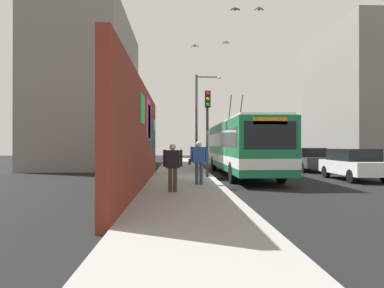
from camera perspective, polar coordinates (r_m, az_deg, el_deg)
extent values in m
plane|color=black|center=(17.79, 3.61, -5.89)|extent=(80.00, 80.00, 0.00)
cube|color=gray|center=(17.69, -1.58, -5.68)|extent=(48.00, 3.20, 0.15)
cube|color=maroon|center=(13.47, -8.74, 1.17)|extent=(13.57, 0.30, 4.17)
cube|color=#33D8E5|center=(19.07, -6.43, 1.50)|extent=(1.09, 0.02, 1.72)
cube|color=#F2338C|center=(15.32, -7.40, 4.30)|extent=(1.87, 0.02, 1.74)
cube|color=blue|center=(18.56, -6.54, 0.64)|extent=(1.08, 0.02, 1.01)
cube|color=green|center=(12.84, -8.36, 5.87)|extent=(1.32, 0.02, 1.09)
cube|color=blue|center=(15.83, -7.24, 3.55)|extent=(1.67, 0.02, 1.66)
cube|color=gray|center=(29.92, -16.82, 8.26)|extent=(13.69, 6.40, 12.32)
cube|color=black|center=(29.08, -10.64, 5.00)|extent=(11.64, 0.04, 1.10)
cube|color=black|center=(29.55, -10.64, 11.20)|extent=(11.64, 0.04, 1.10)
cube|color=gray|center=(38.58, 27.04, 7.14)|extent=(12.67, 7.80, 13.35)
cube|color=#19723F|center=(19.70, 8.28, -0.34)|extent=(12.43, 2.50, 2.53)
cube|color=silver|center=(19.74, 8.27, 3.51)|extent=(11.93, 2.30, 0.12)
cube|color=white|center=(19.71, 8.28, -2.42)|extent=(12.45, 2.52, 0.44)
cube|color=black|center=(13.67, 13.15, 1.45)|extent=(0.04, 2.12, 1.14)
cube|color=black|center=(19.70, 8.28, 0.76)|extent=(11.44, 2.53, 0.81)
cube|color=orange|center=(13.71, 13.14, 3.84)|extent=(0.06, 1.37, 0.28)
cylinder|color=black|center=(21.70, 8.26, 5.40)|extent=(1.43, 0.06, 2.00)
cylinder|color=black|center=(21.58, 6.42, 5.43)|extent=(1.43, 0.06, 2.00)
cylinder|color=black|center=(16.16, 14.89, -4.68)|extent=(1.00, 0.28, 1.00)
cylinder|color=black|center=(15.63, 6.94, -4.84)|extent=(1.00, 0.28, 1.00)
cylinder|color=black|center=(23.85, 9.15, -3.24)|extent=(1.00, 0.28, 1.00)
cylinder|color=black|center=(23.50, 3.74, -3.28)|extent=(1.00, 0.28, 1.00)
cube|color=white|center=(18.79, 25.78, -3.58)|extent=(4.06, 1.83, 0.66)
cube|color=black|center=(18.84, 25.66, -1.66)|extent=(2.44, 1.65, 0.60)
cylinder|color=black|center=(17.25, 25.50, -4.99)|extent=(0.64, 0.22, 0.64)
cylinder|color=black|center=(20.38, 26.01, -4.25)|extent=(0.64, 0.22, 0.64)
cylinder|color=black|center=(19.65, 21.81, -4.40)|extent=(0.64, 0.22, 0.64)
cube|color=#38383D|center=(24.34, 18.93, -2.81)|extent=(4.82, 1.84, 0.66)
cube|color=black|center=(24.41, 18.84, -1.33)|extent=(2.89, 1.65, 0.60)
cylinder|color=black|center=(23.21, 22.25, -3.75)|extent=(0.64, 0.22, 0.64)
cylinder|color=black|center=(22.58, 18.47, -3.86)|extent=(0.64, 0.22, 0.64)
cylinder|color=black|center=(26.13, 19.32, -3.36)|extent=(0.64, 0.22, 0.64)
cylinder|color=black|center=(25.57, 15.91, -3.43)|extent=(0.64, 0.22, 0.64)
cylinder|color=#2D3F59|center=(13.86, 1.55, -5.06)|extent=(0.14, 0.14, 0.88)
cylinder|color=#2D3F59|center=(13.85, 0.81, -5.06)|extent=(0.14, 0.14, 0.88)
cube|color=#264C99|center=(13.81, 1.18, -1.87)|extent=(0.22, 0.51, 0.66)
cylinder|color=#264C99|center=(13.84, 2.45, -1.73)|extent=(0.09, 0.09, 0.63)
cylinder|color=#264C99|center=(13.80, -0.09, -1.74)|extent=(0.09, 0.09, 0.63)
sphere|color=beige|center=(13.81, 1.18, -0.01)|extent=(0.24, 0.24, 0.24)
cube|color=black|center=(13.81, -0.38, -3.04)|extent=(0.14, 0.10, 0.24)
cylinder|color=#3F3326|center=(11.68, -2.87, -6.11)|extent=(0.14, 0.14, 0.82)
cylinder|color=#3F3326|center=(11.68, -3.71, -6.11)|extent=(0.14, 0.14, 0.82)
cube|color=black|center=(11.63, -3.29, -2.57)|extent=(0.22, 0.48, 0.62)
cylinder|color=black|center=(11.63, -1.86, -2.42)|extent=(0.09, 0.09, 0.59)
cylinder|color=black|center=(11.64, -4.72, -2.42)|extent=(0.09, 0.09, 0.59)
sphere|color=beige|center=(11.62, -3.29, -0.50)|extent=(0.22, 0.22, 0.22)
cylinder|color=#2D382D|center=(17.20, 2.62, 1.75)|extent=(0.14, 0.14, 4.40)
cube|color=black|center=(17.13, 2.69, 7.63)|extent=(0.20, 0.28, 0.84)
sphere|color=red|center=(17.06, 2.72, 8.61)|extent=(0.18, 0.18, 0.18)
sphere|color=yellow|center=(17.02, 2.72, 7.68)|extent=(0.18, 0.18, 0.18)
sphere|color=green|center=(16.98, 2.72, 6.74)|extent=(0.18, 0.18, 0.18)
cylinder|color=#4C4C51|center=(25.12, 0.77, 3.97)|extent=(0.18, 0.18, 6.89)
cylinder|color=#4C4C51|center=(25.63, 2.69, 11.32)|extent=(0.10, 1.69, 0.10)
ellipsoid|color=silver|center=(25.71, 4.59, 11.17)|extent=(0.44, 0.28, 0.20)
ellipsoid|color=gray|center=(24.39, 5.74, 16.77)|extent=(0.32, 0.14, 0.12)
cube|color=gray|center=(24.42, 6.08, 16.82)|extent=(0.20, 0.24, 0.17)
cube|color=gray|center=(24.38, 5.40, 16.85)|extent=(0.20, 0.24, 0.17)
ellipsoid|color=gray|center=(24.63, 0.49, 16.31)|extent=(0.32, 0.14, 0.12)
cube|color=gray|center=(24.64, 0.83, 16.37)|extent=(0.20, 0.23, 0.19)
cube|color=gray|center=(24.63, 0.16, 16.38)|extent=(0.20, 0.23, 0.19)
ellipsoid|color=slate|center=(21.88, 11.33, 21.56)|extent=(0.32, 0.14, 0.12)
cube|color=slate|center=(21.92, 11.71, 21.60)|extent=(0.20, 0.24, 0.18)
cube|color=slate|center=(21.86, 10.94, 21.67)|extent=(0.20, 0.24, 0.18)
ellipsoid|color=#47474C|center=(21.03, 7.35, 21.75)|extent=(0.32, 0.14, 0.12)
cube|color=#47474C|center=(21.06, 7.76, 21.80)|extent=(0.20, 0.27, 0.12)
cube|color=#47474C|center=(21.02, 6.95, 21.85)|extent=(0.20, 0.27, 0.12)
cylinder|color=black|center=(17.46, 5.72, -5.99)|extent=(1.98, 1.98, 0.00)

